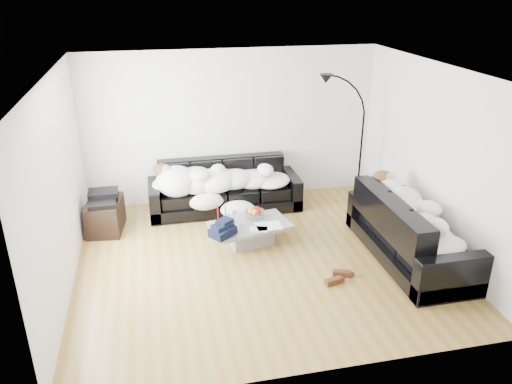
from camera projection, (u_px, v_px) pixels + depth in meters
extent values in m
plane|color=olive|center=(261.00, 259.00, 7.00)|extent=(5.00, 5.00, 0.00)
cube|color=silver|center=(232.00, 126.00, 8.51)|extent=(5.00, 0.02, 2.60)
cube|color=silver|center=(59.00, 188.00, 6.00)|extent=(0.02, 4.50, 2.60)
cube|color=silver|center=(435.00, 159.00, 6.98)|extent=(0.02, 4.50, 2.60)
plane|color=white|center=(261.00, 72.00, 5.98)|extent=(5.00, 5.00, 0.00)
cube|color=black|center=(225.00, 187.00, 8.37)|extent=(2.51, 0.87, 0.82)
cube|color=black|center=(411.00, 228.00, 6.87)|extent=(0.97, 2.25, 0.91)
ellipsoid|color=#0C5A37|center=(387.00, 192.00, 7.38)|extent=(0.42, 0.38, 0.20)
cube|color=#939699|center=(251.00, 234.00, 7.35)|extent=(1.23, 0.87, 0.33)
cylinder|color=white|center=(255.00, 212.00, 7.45)|extent=(0.35, 0.35, 0.17)
cylinder|color=white|center=(234.00, 216.00, 7.32)|extent=(0.09, 0.09, 0.17)
cylinder|color=white|center=(228.00, 220.00, 7.18)|extent=(0.08, 0.08, 0.18)
cylinder|color=white|center=(241.00, 221.00, 7.19)|extent=(0.08, 0.08, 0.16)
cylinder|color=maroon|center=(218.00, 213.00, 7.35)|extent=(0.05, 0.05, 0.24)
cylinder|color=maroon|center=(225.00, 212.00, 7.39)|extent=(0.05, 0.05, 0.21)
cube|color=silver|center=(269.00, 226.00, 7.21)|extent=(0.38, 0.29, 0.01)
cube|color=silver|center=(259.00, 229.00, 7.12)|extent=(0.30, 0.25, 0.01)
cube|color=black|center=(105.00, 216.00, 7.72)|extent=(0.58, 0.78, 0.50)
cube|color=black|center=(103.00, 197.00, 7.59)|extent=(0.44, 0.35, 0.13)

